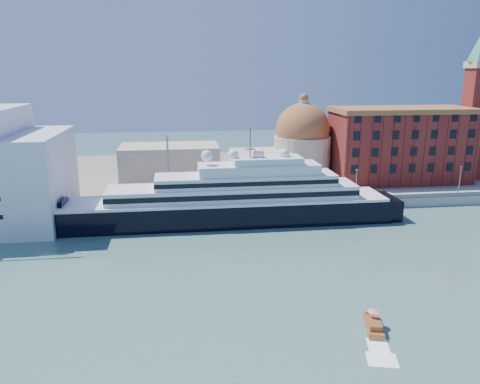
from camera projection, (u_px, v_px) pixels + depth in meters
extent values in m
plane|color=#3D6A67|center=(268.00, 257.00, 94.17)|extent=(400.00, 400.00, 0.00)
cube|color=gray|center=(245.00, 204.00, 126.45)|extent=(180.00, 10.00, 2.50)
cube|color=slate|center=(228.00, 173.00, 165.82)|extent=(260.00, 72.00, 2.00)
cube|color=slate|center=(247.00, 202.00, 121.66)|extent=(180.00, 0.10, 1.20)
cube|color=black|center=(225.00, 214.00, 114.81)|extent=(81.00, 12.46, 6.75)
cone|color=black|center=(44.00, 221.00, 109.39)|extent=(10.39, 12.46, 12.46)
cube|color=black|center=(382.00, 208.00, 120.02)|extent=(6.23, 11.42, 6.23)
cube|color=white|center=(225.00, 199.00, 113.89)|extent=(78.93, 12.67, 0.62)
cube|color=white|center=(233.00, 192.00, 113.68)|extent=(60.23, 10.39, 3.12)
cube|color=black|center=(236.00, 197.00, 108.70)|extent=(60.23, 0.15, 1.25)
cube|color=white|center=(246.00, 180.00, 113.33)|extent=(43.62, 9.35, 2.70)
cube|color=white|center=(259.00, 169.00, 113.07)|extent=(29.08, 8.31, 2.49)
cube|color=white|center=(267.00, 160.00, 112.81)|extent=(16.62, 7.27, 1.66)
cylinder|color=slate|center=(250.00, 143.00, 111.17)|extent=(0.31, 0.31, 7.27)
sphere|color=white|center=(207.00, 156.00, 110.59)|extent=(2.70, 2.70, 2.70)
sphere|color=white|center=(233.00, 155.00, 111.38)|extent=(2.70, 2.70, 2.70)
sphere|color=white|center=(259.00, 154.00, 112.17)|extent=(2.70, 2.70, 2.70)
sphere|color=white|center=(284.00, 154.00, 112.97)|extent=(2.70, 2.70, 2.70)
cube|color=white|center=(96.00, 228.00, 109.02)|extent=(14.02, 6.00, 1.81)
cube|color=white|center=(106.00, 222.00, 109.17)|extent=(4.82, 3.31, 1.36)
cube|color=brown|center=(373.00, 326.00, 68.02)|extent=(3.74, 6.85, 1.09)
cube|color=brown|center=(375.00, 325.00, 66.74)|extent=(2.36, 3.06, 0.87)
cylinder|color=slate|center=(373.00, 316.00, 68.20)|extent=(0.07, 0.07, 1.74)
cone|color=red|center=(374.00, 310.00, 67.95)|extent=(1.95, 1.95, 0.43)
cube|color=maroon|center=(400.00, 147.00, 147.34)|extent=(42.00, 18.00, 22.00)
cube|color=#945730|center=(403.00, 110.00, 144.41)|extent=(43.00, 19.00, 1.50)
cube|color=maroon|center=(473.00, 125.00, 148.74)|extent=(6.00, 6.00, 35.00)
cube|color=beige|center=(480.00, 65.00, 144.04)|extent=(7.00, 7.00, 2.00)
cylinder|color=beige|center=(302.00, 158.00, 150.29)|extent=(18.00, 18.00, 14.00)
sphere|color=#945730|center=(303.00, 130.00, 148.00)|extent=(17.00, 17.00, 17.00)
cylinder|color=beige|center=(304.00, 104.00, 145.96)|extent=(3.00, 3.00, 3.00)
cube|color=beige|center=(260.00, 166.00, 147.10)|extent=(18.00, 14.00, 10.00)
cube|color=beige|center=(170.00, 164.00, 145.19)|extent=(30.00, 16.00, 12.00)
cylinder|color=slate|center=(4.00, 196.00, 114.60)|extent=(0.24, 0.24, 8.00)
cube|color=slate|center=(2.00, 180.00, 113.55)|extent=(0.80, 0.30, 0.25)
cylinder|color=slate|center=(129.00, 192.00, 118.42)|extent=(0.24, 0.24, 8.00)
cube|color=slate|center=(128.00, 176.00, 117.37)|extent=(0.80, 0.30, 0.25)
cylinder|color=slate|center=(246.00, 188.00, 122.24)|extent=(0.24, 0.24, 8.00)
cube|color=slate|center=(246.00, 173.00, 121.19)|extent=(0.80, 0.30, 0.25)
cylinder|color=slate|center=(356.00, 185.00, 126.06)|extent=(0.24, 0.24, 8.00)
cube|color=slate|center=(357.00, 170.00, 125.01)|extent=(0.80, 0.30, 0.25)
cylinder|color=slate|center=(460.00, 181.00, 129.88)|extent=(0.24, 0.24, 8.00)
cube|color=slate|center=(461.00, 167.00, 128.83)|extent=(0.80, 0.30, 0.25)
cylinder|color=slate|center=(168.00, 170.00, 120.34)|extent=(0.50, 0.50, 18.00)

